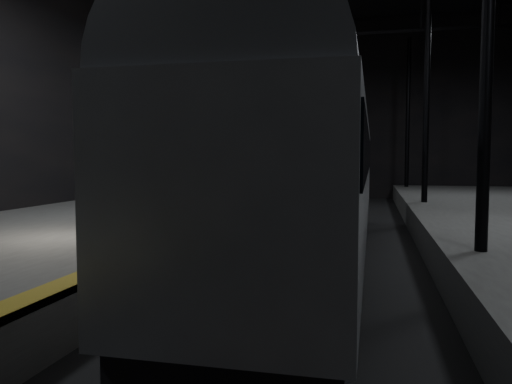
% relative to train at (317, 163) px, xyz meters
% --- Properties ---
extents(ground, '(44.00, 44.00, 0.00)m').
position_rel_train_xyz_m(ground, '(0.00, 1.39, -2.86)').
color(ground, black).
rests_on(ground, ground).
extents(platform_left, '(9.00, 43.80, 1.00)m').
position_rel_train_xyz_m(platform_left, '(-7.50, 1.39, -2.36)').
color(platform_left, '#4D4D4B').
rests_on(platform_left, ground).
extents(tactile_strip, '(0.50, 43.80, 0.01)m').
position_rel_train_xyz_m(tactile_strip, '(-3.25, 1.39, -1.85)').
color(tactile_strip, olive).
rests_on(tactile_strip, platform_left).
extents(track, '(2.40, 43.00, 0.24)m').
position_rel_train_xyz_m(track, '(0.00, 1.39, -2.79)').
color(track, '#3F3328').
rests_on(track, ground).
extents(train, '(2.87, 19.17, 5.12)m').
position_rel_train_xyz_m(train, '(0.00, 0.00, 0.00)').
color(train, '#989AA0').
rests_on(train, ground).
extents(woman, '(0.80, 0.69, 1.85)m').
position_rel_train_xyz_m(woman, '(-6.09, -0.08, -0.93)').
color(woman, '#987E5D').
rests_on(woman, platform_left).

